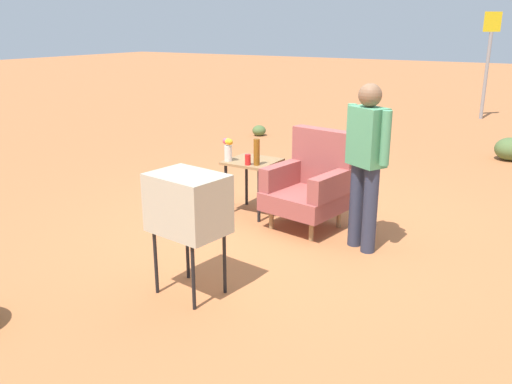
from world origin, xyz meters
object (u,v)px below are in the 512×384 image
bottle_tall_amber (257,152)px  flower_vase (228,149)px  side_table (252,168)px  tv_on_stand (188,204)px  person_standing (366,157)px  armchair (312,183)px  soda_can_red (248,160)px  road_sign (488,60)px

bottle_tall_amber → flower_vase: bearing=-178.7°
side_table → flower_vase: (-0.22, -0.18, 0.25)m
tv_on_stand → flower_vase: bearing=114.9°
side_table → tv_on_stand: (0.61, -1.97, 0.23)m
bottle_tall_amber → person_standing: bearing=-7.2°
armchair → flower_vase: armchair is taller
side_table → person_standing: person_standing is taller
bottle_tall_amber → soda_can_red: 0.13m
side_table → soda_can_red: size_ratio=5.30×
person_standing → side_table: bearing=167.3°
soda_can_red → flower_vase: (-0.29, 0.04, 0.09)m
tv_on_stand → road_sign: (0.52, 10.55, 0.60)m
side_table → person_standing: 1.58m
armchair → road_sign: bearing=87.6°
armchair → road_sign: size_ratio=0.43×
armchair → flower_vase: bearing=-171.0°
side_table → person_standing: (1.49, -0.34, 0.39)m
flower_vase → soda_can_red: bearing=-7.0°
side_table → person_standing: size_ratio=0.39×
road_sign → tv_on_stand: bearing=-92.8°
bottle_tall_amber → soda_can_red: bearing=-153.7°
armchair → soda_can_red: size_ratio=8.69×
armchair → tv_on_stand: size_ratio=1.03×
road_sign → soda_can_red: 8.88m
bottle_tall_amber → side_table: bearing=133.8°
bottle_tall_amber → soda_can_red: size_ratio=2.46×
person_standing → soda_can_red: person_standing is taller
road_sign → flower_vase: 8.88m
side_table → bottle_tall_amber: (0.16, -0.17, 0.25)m
person_standing → flower_vase: 1.72m
tv_on_stand → person_standing: bearing=61.8°
soda_can_red → flower_vase: size_ratio=0.46×
armchair → side_table: armchair is taller
side_table → flower_vase: bearing=-141.1°
armchair → bottle_tall_amber: size_ratio=3.53×
bottle_tall_amber → soda_can_red: (-0.09, -0.04, -0.09)m
tv_on_stand → side_table: bearing=107.3°
armchair → tv_on_stand: armchair is taller
person_standing → bottle_tall_amber: size_ratio=5.47×
road_sign → soda_can_red: size_ratio=20.00×
soda_can_red → tv_on_stand: bearing=-72.8°
road_sign → flower_vase: road_sign is taller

